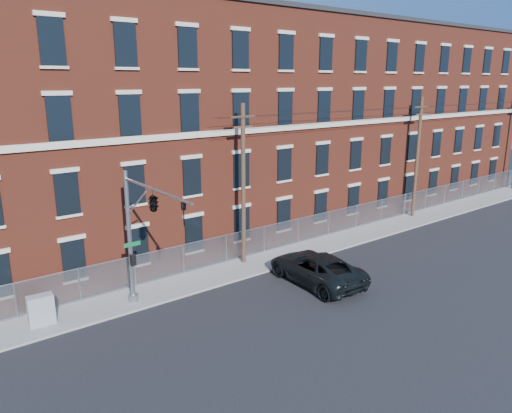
{
  "coord_description": "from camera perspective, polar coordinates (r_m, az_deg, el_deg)",
  "views": [
    {
      "loc": [
        -15.22,
        -18.07,
        11.42
      ],
      "look_at": [
        1.76,
        4.0,
        4.16
      ],
      "focal_mm": 34.04,
      "sensor_mm": 36.0,
      "label": 1
    }
  ],
  "objects": [
    {
      "name": "ground",
      "position": [
        26.24,
        2.33,
        -11.2
      ],
      "size": [
        140.0,
        140.0,
        0.0
      ],
      "primitive_type": "plane",
      "color": "black",
      "rests_on": "ground"
    },
    {
      "name": "sidewalk",
      "position": [
        37.45,
        11.59,
        -3.36
      ],
      "size": [
        65.0,
        3.0,
        0.12
      ],
      "primitive_type": "cube",
      "color": "gray",
      "rests_on": "ground"
    },
    {
      "name": "mill_building",
      "position": [
        42.14,
        2.85,
        10.14
      ],
      "size": [
        55.3,
        14.32,
        16.3
      ],
      "color": "maroon",
      "rests_on": "ground"
    },
    {
      "name": "chain_link_fence",
      "position": [
        37.98,
        10.19,
        -1.46
      ],
      "size": [
        59.06,
        0.06,
        1.85
      ],
      "color": "#A5A8AD",
      "rests_on": "ground"
    },
    {
      "name": "traffic_signal_mast",
      "position": [
        23.06,
        -12.63,
        -0.92
      ],
      "size": [
        0.9,
        6.75,
        7.0
      ],
      "color": "#9EA0A5",
      "rests_on": "ground"
    },
    {
      "name": "utility_pole_near",
      "position": [
        29.9,
        -1.51,
        2.87
      ],
      "size": [
        1.8,
        0.28,
        10.0
      ],
      "color": "#473123",
      "rests_on": "ground"
    },
    {
      "name": "utility_pole_mid",
      "position": [
        42.87,
        18.43,
        5.71
      ],
      "size": [
        1.8,
        0.28,
        10.0
      ],
      "color": "#473123",
      "rests_on": "ground"
    },
    {
      "name": "overhead_wires",
      "position": [
        42.5,
        18.84,
        10.74
      ],
      "size": [
        40.0,
        0.62,
        0.62
      ],
      "color": "black",
      "rests_on": "ground"
    },
    {
      "name": "pickup_truck",
      "position": [
        28.51,
        7.08,
        -7.2
      ],
      "size": [
        3.27,
        6.5,
        1.77
      ],
      "primitive_type": "imported",
      "rotation": [
        0.0,
        0.0,
        3.09
      ],
      "color": "black",
      "rests_on": "ground"
    },
    {
      "name": "utility_cabinet",
      "position": [
        25.65,
        -23.94,
        -11.06
      ],
      "size": [
        1.21,
        0.67,
        1.47
      ],
      "primitive_type": "cube",
      "rotation": [
        0.0,
        0.0,
        -0.07
      ],
      "color": "#919497",
      "rests_on": "sidewalk"
    }
  ]
}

